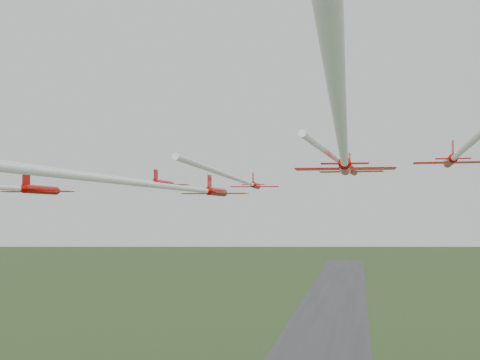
% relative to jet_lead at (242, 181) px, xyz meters
% --- Properties ---
extents(runway, '(38.00, 900.00, 0.04)m').
position_rel_jet_lead_xyz_m(runway, '(1.28, 194.07, -56.96)').
color(runway, '#313133').
rests_on(runway, ground).
extents(jet_lead, '(8.07, 64.42, 2.40)m').
position_rel_jet_lead_xyz_m(jet_lead, '(0.00, 0.00, 0.00)').
color(jet_lead, '#AC0500').
extents(jet_row2_left, '(7.87, 63.36, 2.35)m').
position_rel_jet_lead_xyz_m(jet_row2_left, '(-12.73, -14.62, -0.23)').
color(jet_row2_left, '#AC0500').
extents(jet_row2_right, '(8.77, 51.51, 2.59)m').
position_rel_jet_lead_xyz_m(jet_row2_right, '(14.22, -9.00, 1.43)').
color(jet_row2_right, '#AC0500').
extents(jet_row3_mid, '(7.94, 66.79, 2.37)m').
position_rel_jet_lead_xyz_m(jet_row3_mid, '(-1.77, -30.61, -1.91)').
color(jet_row3_mid, '#AC0500').
extents(jet_row3_right, '(8.26, 63.34, 2.45)m').
position_rel_jet_lead_xyz_m(jet_row3_right, '(25.25, -29.95, 1.40)').
color(jet_row3_right, '#AC0500').
extents(jet_row4_right, '(9.72, 64.27, 2.92)m').
position_rel_jet_lead_xyz_m(jet_row4_right, '(14.83, -40.01, 0.14)').
color(jet_row4_right, '#AC0500').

